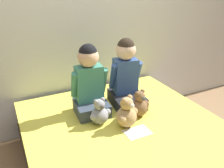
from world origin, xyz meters
TOP-DOWN VIEW (x-y plane):
  - wall_behind_bed at (0.00, 1.09)m, footprint 8.00×0.06m
  - bed at (0.00, 0.00)m, footprint 1.67×2.03m
  - child_on_left at (-0.18, 0.50)m, footprint 0.34×0.32m
  - child_on_right at (0.19, 0.50)m, footprint 0.34×0.41m
  - teddy_bear_held_by_left_child at (-0.19, 0.28)m, footprint 0.20×0.15m
  - teddy_bear_held_by_right_child at (0.19, 0.24)m, footprint 0.21×0.16m
  - teddy_bear_between_children at (0.00, 0.14)m, footprint 0.22×0.18m
  - sign_card at (0.03, 0.01)m, footprint 0.21×0.15m

SIDE VIEW (x-z plane):
  - bed at x=0.00m, z-range 0.00..0.46m
  - sign_card at x=0.03m, z-range 0.46..0.47m
  - teddy_bear_held_by_left_child at x=-0.19m, z-range 0.44..0.69m
  - teddy_bear_held_by_right_child at x=0.19m, z-range 0.44..0.70m
  - teddy_bear_between_children at x=0.00m, z-range 0.44..0.72m
  - child_on_right at x=0.19m, z-range 0.42..1.08m
  - child_on_left at x=-0.18m, z-range 0.44..1.09m
  - wall_behind_bed at x=0.00m, z-range 0.00..2.50m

